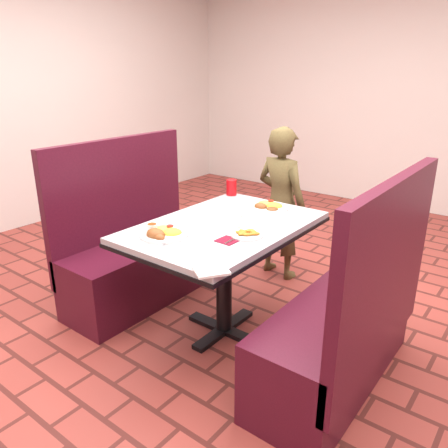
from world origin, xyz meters
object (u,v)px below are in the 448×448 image
Objects in this scene: red_tumbler at (231,187)px; near_dinner_plate at (163,231)px; diner_person at (281,204)px; dining_table at (224,239)px; booth_bench_right at (344,330)px; far_dinner_plate at (269,205)px; plantain_plate at (247,234)px; booth_bench_left at (138,256)px.

near_dinner_plate is at bearing -77.47° from red_tumbler.
diner_person is 10.68× the size of red_tumbler.
booth_bench_right reaches higher than dining_table.
booth_bench_right is at bearing -29.55° from far_dinner_plate.
far_dinner_plate is 0.41m from red_tumbler.
dining_table is at bearing 106.96° from diner_person.
diner_person is 1.14m from plantain_plate.
far_dinner_plate is at bearing 26.76° from booth_bench_left.
diner_person is at bearing 111.91° from far_dinner_plate.
plantain_plate is (-0.58, -0.08, 0.43)m from booth_bench_right.
red_tumbler is (-0.40, 0.12, 0.03)m from far_dinner_plate.
booth_bench_left reaches higher than dining_table.
booth_bench_left is 1.05m from far_dinner_plate.
booth_bench_left reaches higher than far_dinner_plate.
booth_bench_right is (0.80, 0.00, -0.32)m from dining_table.
diner_person is (-0.17, 0.97, -0.04)m from dining_table.
booth_bench_left is at bearing -153.24° from far_dinner_plate.
plantain_plate is (0.37, 0.29, -0.02)m from near_dinner_plate.
booth_bench_right is 1.40m from diner_person.
near_dinner_plate is (0.03, -1.34, 0.17)m from diner_person.
far_dinner_plate is (-0.75, 0.43, 0.45)m from booth_bench_right.
dining_table is 0.26m from plantain_plate.
far_dinner_plate is at bearing 76.26° from near_dinner_plate.
diner_person reaches higher than booth_bench_right.
far_dinner_plate is (0.05, 0.43, 0.12)m from dining_table.
near_dinner_plate reaches higher than far_dinner_plate.
plantain_plate is at bearing -70.83° from far_dinner_plate.
diner_person is 0.50m from red_tumbler.
booth_bench_right is at bearing 0.00° from dining_table.
booth_bench_left is 1.00× the size of booth_bench_right.
red_tumbler reaches higher than plantain_plate.
dining_table is at bearing 68.13° from near_dinner_plate.
diner_person is 4.60× the size of far_dinner_plate.
red_tumbler reaches higher than near_dinner_plate.
dining_table is at bearing 180.00° from booth_bench_right.
plantain_plate is 1.62× the size of red_tumbler.
booth_bench_left is 4.51× the size of far_dinner_plate.
plantain_plate is at bearing -172.09° from booth_bench_right.
red_tumbler is (-0.20, 0.91, 0.03)m from near_dinner_plate.
far_dinner_plate is at bearing 150.45° from booth_bench_right.
dining_table is 1.01× the size of booth_bench_left.
near_dinner_plate reaches higher than dining_table.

